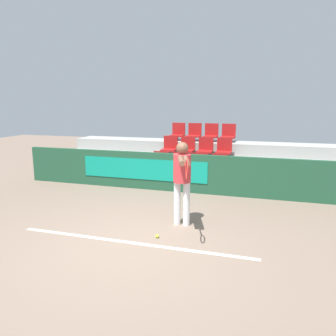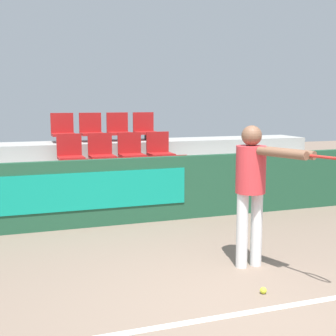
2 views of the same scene
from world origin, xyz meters
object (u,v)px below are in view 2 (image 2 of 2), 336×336
object	(u,v)px
tennis_ball	(263,290)
stadium_chair_10	(119,129)
stadium_chair_5	(101,152)
stadium_chair_6	(131,151)
stadium_chair_9	(91,129)
stadium_chair_11	(145,128)
stadium_chair_0	(79,181)
stadium_chair_2	(146,177)
stadium_chair_4	(70,153)
stadium_chair_8	(63,130)
tennis_player	(255,181)
stadium_chair_3	(177,175)
stadium_chair_7	(160,150)
stadium_chair_1	(113,179)

from	to	relation	value
tennis_ball	stadium_chair_10	bearing A→B (deg)	90.62
stadium_chair_5	stadium_chair_6	size ratio (longest dim) A/B	1.00
stadium_chair_9	stadium_chair_11	bearing A→B (deg)	0.00
stadium_chair_0	stadium_chair_5	distance (m)	1.17
stadium_chair_10	tennis_ball	bearing A→B (deg)	-89.38
stadium_chair_0	stadium_chair_2	size ratio (longest dim) A/B	1.00
stadium_chair_4	stadium_chair_10	distance (m)	1.53
stadium_chair_5	stadium_chair_11	world-z (taller)	stadium_chair_11
stadium_chair_8	tennis_player	world-z (taller)	stadium_chair_8
stadium_chair_2	tennis_player	distance (m)	3.11
stadium_chair_0	stadium_chair_4	size ratio (longest dim) A/B	1.00
stadium_chair_3	stadium_chair_4	size ratio (longest dim) A/B	1.00
stadium_chair_3	stadium_chair_9	world-z (taller)	stadium_chair_9
stadium_chair_5	tennis_player	xyz separation A→B (m)	(0.90, -4.03, 0.05)
tennis_player	tennis_ball	xyz separation A→B (m)	(-0.27, -0.67, -0.97)
stadium_chair_0	stadium_chair_8	world-z (taller)	stadium_chair_8
stadium_chair_6	stadium_chair_9	world-z (taller)	stadium_chair_9
stadium_chair_3	stadium_chair_7	world-z (taller)	stadium_chair_7
stadium_chair_7	stadium_chair_11	size ratio (longest dim) A/B	1.00
stadium_chair_0	stadium_chair_9	bearing A→B (deg)	73.69
stadium_chair_6	stadium_chair_8	size ratio (longest dim) A/B	1.00
stadium_chair_8	tennis_player	distance (m)	5.21
stadium_chair_0	stadium_chair_2	world-z (taller)	same
stadium_chair_9	stadium_chair_3	bearing A→B (deg)	-59.66
stadium_chair_10	stadium_chair_11	distance (m)	0.57
stadium_chair_7	stadium_chair_10	distance (m)	1.17
tennis_player	stadium_chair_4	bearing A→B (deg)	91.97
stadium_chair_4	stadium_chair_3	bearing A→B (deg)	-29.66
stadium_chair_9	stadium_chair_2	bearing A→B (deg)	-73.69
stadium_chair_1	stadium_chair_11	bearing A→B (deg)	59.66
stadium_chair_0	stadium_chair_2	xyz separation A→B (m)	(1.13, 0.00, 0.00)
stadium_chair_2	stadium_chair_4	size ratio (longest dim) A/B	1.00
stadium_chair_3	stadium_chair_8	size ratio (longest dim) A/B	1.00
stadium_chair_5	stadium_chair_3	bearing A→B (deg)	-40.50
stadium_chair_1	stadium_chair_5	bearing A→B (deg)	90.00
stadium_chair_1	stadium_chair_6	bearing A→B (deg)	59.66
stadium_chair_2	stadium_chair_9	xyz separation A→B (m)	(-0.57, 1.93, 0.71)
stadium_chair_2	tennis_ball	size ratio (longest dim) A/B	8.71
stadium_chair_8	stadium_chair_1	bearing A→B (deg)	-73.69
stadium_chair_1	stadium_chair_10	bearing A→B (deg)	73.69
stadium_chair_9	stadium_chair_4	bearing A→B (deg)	-120.34
stadium_chair_2	stadium_chair_3	size ratio (longest dim) A/B	1.00
stadium_chair_1	stadium_chair_11	xyz separation A→B (m)	(1.13, 1.93, 0.71)
tennis_player	tennis_ball	size ratio (longest dim) A/B	24.27
stadium_chair_2	stadium_chair_11	world-z (taller)	stadium_chair_11
stadium_chair_1	stadium_chair_9	size ratio (longest dim) A/B	1.00
stadium_chair_3	stadium_chair_6	distance (m)	1.17
stadium_chair_9	tennis_ball	xyz separation A→B (m)	(0.63, -5.66, -1.27)
stadium_chair_9	stadium_chair_11	xyz separation A→B (m)	(1.13, 0.00, 0.00)
stadium_chair_3	tennis_ball	size ratio (longest dim) A/B	8.71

